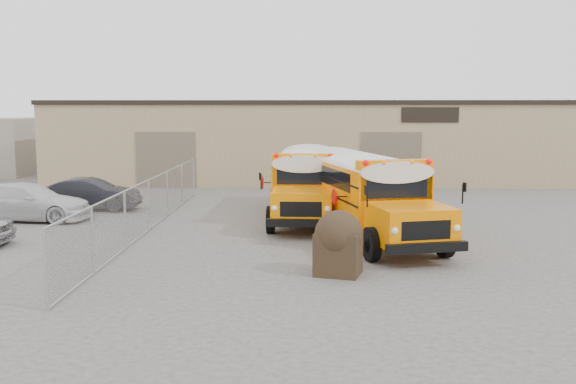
{
  "coord_description": "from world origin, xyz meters",
  "views": [
    {
      "loc": [
        -0.54,
        -19.02,
        4.3
      ],
      "look_at": [
        -1.09,
        1.35,
        1.6
      ],
      "focal_mm": 40.0,
      "sensor_mm": 36.0,
      "label": 1
    }
  ],
  "objects_px": {
    "tarp_bundle": "(338,242)",
    "car_white": "(28,202)",
    "school_bus_left": "(309,164)",
    "car_dark": "(90,194)",
    "school_bus_right": "(318,170)"
  },
  "relations": [
    {
      "from": "tarp_bundle",
      "to": "car_white",
      "type": "xyz_separation_m",
      "value": [
        -11.48,
        7.73,
        -0.15
      ]
    },
    {
      "from": "school_bus_left",
      "to": "car_dark",
      "type": "bearing_deg",
      "value": -153.67
    },
    {
      "from": "school_bus_right",
      "to": "tarp_bundle",
      "type": "relative_size",
      "value": 5.83
    },
    {
      "from": "school_bus_right",
      "to": "car_dark",
      "type": "relative_size",
      "value": 2.41
    },
    {
      "from": "tarp_bundle",
      "to": "car_dark",
      "type": "bearing_deg",
      "value": 134.06
    },
    {
      "from": "school_bus_left",
      "to": "car_white",
      "type": "relative_size",
      "value": 1.91
    },
    {
      "from": "car_white",
      "to": "car_dark",
      "type": "relative_size",
      "value": 1.2
    },
    {
      "from": "school_bus_left",
      "to": "tarp_bundle",
      "type": "relative_size",
      "value": 5.53
    },
    {
      "from": "school_bus_left",
      "to": "car_dark",
      "type": "height_order",
      "value": "school_bus_left"
    },
    {
      "from": "school_bus_right",
      "to": "tarp_bundle",
      "type": "xyz_separation_m",
      "value": [
        0.31,
        -11.14,
        -0.75
      ]
    },
    {
      "from": "tarp_bundle",
      "to": "school_bus_right",
      "type": "bearing_deg",
      "value": 91.58
    },
    {
      "from": "school_bus_left",
      "to": "tarp_bundle",
      "type": "distance_m",
      "value": 14.82
    },
    {
      "from": "school_bus_left",
      "to": "car_white",
      "type": "xyz_separation_m",
      "value": [
        -10.82,
        -7.06,
        -0.85
      ]
    },
    {
      "from": "tarp_bundle",
      "to": "car_white",
      "type": "bearing_deg",
      "value": 146.05
    },
    {
      "from": "tarp_bundle",
      "to": "car_white",
      "type": "relative_size",
      "value": 0.35
    }
  ]
}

